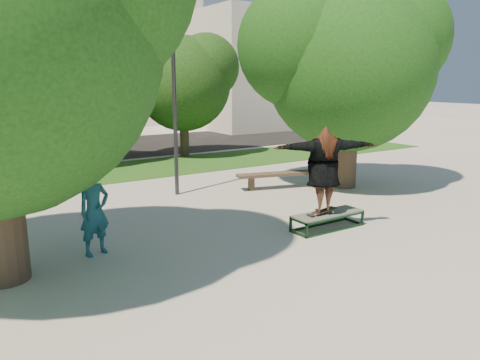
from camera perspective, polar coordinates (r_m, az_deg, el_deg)
ground at (r=9.67m, az=-0.12°, el=-8.52°), size 120.00×120.00×0.00m
grass_strip at (r=18.41m, az=-13.72°, el=1.15°), size 30.00×4.00×0.02m
asphalt_strip at (r=24.34m, az=-21.10°, el=3.29°), size 40.00×8.00×0.01m
tree_right at (r=15.23m, az=12.75°, el=14.43°), size 6.24×5.33×6.51m
bg_tree_mid at (r=20.05m, az=-22.61°, el=12.98°), size 5.76×4.92×6.24m
bg_tree_right at (r=21.32m, az=-7.21°, el=12.27°), size 5.04×4.31×5.43m
lamppost at (r=13.92m, az=-8.03°, el=10.96°), size 0.25×0.15×6.11m
side_building at (r=37.44m, az=4.82°, el=13.01°), size 15.00×10.00×8.00m
grind_box at (r=11.14m, az=10.60°, el=-4.89°), size 1.80×0.60×0.38m
skater_rig at (r=10.72m, az=10.15°, el=1.26°), size 2.46×1.50×2.02m
bystander at (r=9.62m, az=-17.34°, el=-3.63°), size 0.74×0.58×1.78m
bench at (r=15.07m, az=5.82°, el=0.67°), size 3.34×1.33×0.51m
car_grey at (r=21.95m, az=-25.20°, el=3.82°), size 2.33×4.89×1.35m
car_silver_b at (r=22.99m, az=-19.25°, el=4.63°), size 2.50×4.84×1.34m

